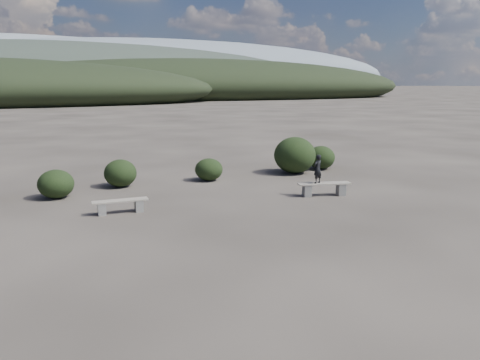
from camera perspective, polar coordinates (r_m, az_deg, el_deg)
name	(u,v)px	position (r m, az deg, el deg)	size (l,w,h in m)	color
ground	(284,258)	(10.75, 5.41, -9.42)	(1200.00, 1200.00, 0.00)	#2D2723
bench_left	(121,205)	(14.63, -14.36, -2.99)	(1.66, 0.39, 0.41)	slate
bench_right	(324,188)	(16.61, 10.22, -0.96)	(1.89, 0.83, 0.46)	slate
seated_person	(318,169)	(16.40, 9.44, 1.34)	(0.37, 0.24, 1.00)	black
shrub_a	(56,184)	(17.18, -21.53, -0.45)	(1.21, 1.21, 0.99)	black
shrub_b	(120,173)	(18.31, -14.38, 0.81)	(1.22, 1.22, 1.05)	black
shrub_c	(209,169)	(18.95, -3.82, 1.29)	(1.13, 1.13, 0.90)	black
shrub_d	(295,155)	(20.57, 6.69, 3.03)	(1.82, 1.82, 1.59)	black
shrub_e	(321,158)	(21.78, 9.84, 2.72)	(1.28, 1.28, 1.07)	black
mountain_ridges	(36,73)	(347.97, -23.65, 11.88)	(500.00, 400.00, 56.00)	black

